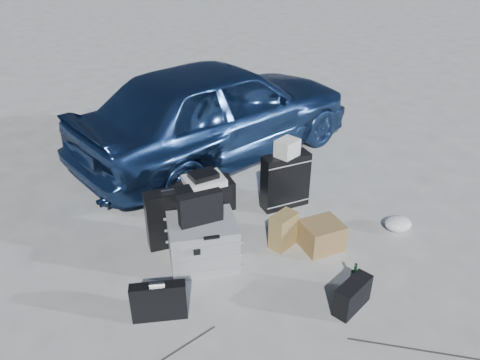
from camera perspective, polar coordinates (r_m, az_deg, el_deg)
name	(u,v)px	position (r m, az deg, el deg)	size (l,w,h in m)	color
ground	(276,286)	(4.24, 4.37, -12.79)	(60.00, 60.00, 0.00)	beige
car	(218,109)	(6.14, -2.70, 8.59)	(1.57, 3.89, 1.33)	navy
pelican_case	(203,242)	(4.37, -4.57, -7.54)	(0.61, 0.50, 0.44)	#949799
laptop_bag	(200,208)	(4.16, -4.84, -3.46)	(0.40, 0.10, 0.30)	black
briefcase	(159,302)	(3.90, -9.86, -14.39)	(0.44, 0.10, 0.34)	black
suitcase_left	(170,218)	(4.59, -8.54, -4.64)	(0.46, 0.16, 0.60)	black
suitcase_right	(285,181)	(5.15, 5.54, -0.10)	(0.53, 0.19, 0.63)	black
white_carton	(287,148)	(4.95, 5.77, 3.91)	(0.23, 0.19, 0.19)	silver
duffel_bag	(203,196)	(5.15, -4.52, -2.00)	(0.67, 0.29, 0.33)	black
flat_box_white	(204,181)	(5.04, -4.39, -0.07)	(0.42, 0.32, 0.07)	silver
flat_box_black	(203,175)	(5.00, -4.49, 0.60)	(0.29, 0.21, 0.06)	black
kraft_bag	(283,230)	(4.60, 5.30, -6.13)	(0.27, 0.16, 0.36)	#A68A48
cardboard_box	(322,235)	(4.65, 9.92, -6.66)	(0.37, 0.32, 0.28)	olive
plastic_bag	(398,224)	(5.12, 18.72, -5.07)	(0.28, 0.24, 0.15)	white
messenger_bag	(353,295)	(4.06, 13.56, -13.52)	(0.38, 0.14, 0.26)	black
green_bottle	(354,278)	(4.22, 13.73, -11.49)	(0.07, 0.07, 0.27)	black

